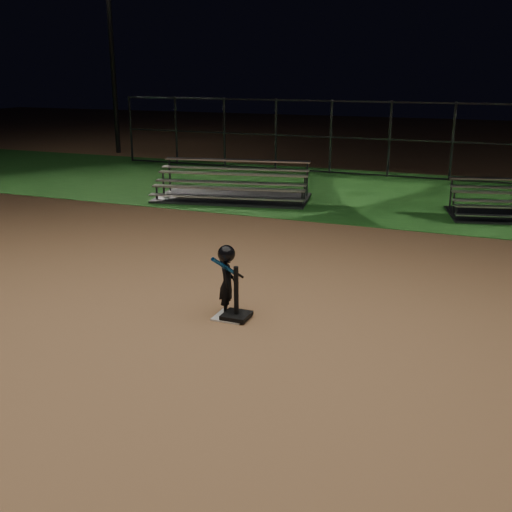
# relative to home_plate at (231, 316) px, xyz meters

# --- Properties ---
(ground) EXTENTS (80.00, 80.00, 0.00)m
(ground) POSITION_rel_home_plate_xyz_m (0.00, 0.00, -0.01)
(ground) COLOR #9A6C46
(ground) RESTS_ON ground
(grass_strip) EXTENTS (60.00, 8.00, 0.01)m
(grass_strip) POSITION_rel_home_plate_xyz_m (0.00, 10.00, -0.01)
(grass_strip) COLOR #1E541B
(grass_strip) RESTS_ON ground
(home_plate) EXTENTS (0.45, 0.45, 0.02)m
(home_plate) POSITION_rel_home_plate_xyz_m (0.00, 0.00, 0.00)
(home_plate) COLOR beige
(home_plate) RESTS_ON ground
(batting_tee) EXTENTS (0.38, 0.38, 0.77)m
(batting_tee) POSITION_rel_home_plate_xyz_m (0.10, -0.03, 0.15)
(batting_tee) COLOR black
(batting_tee) RESTS_ON home_plate
(child_batter) EXTENTS (0.42, 0.64, 1.06)m
(child_batter) POSITION_rel_home_plate_xyz_m (-0.10, 0.10, 0.55)
(child_batter) COLOR black
(child_batter) RESTS_ON ground
(bleacher_left) EXTENTS (4.49, 2.79, 1.03)m
(bleacher_left) POSITION_rel_home_plate_xyz_m (-3.36, 7.70, 0.20)
(bleacher_left) COLOR silver
(bleacher_left) RESTS_ON ground
(backstop_fence) EXTENTS (20.08, 0.08, 2.50)m
(backstop_fence) POSITION_rel_home_plate_xyz_m (0.00, 13.00, 1.24)
(backstop_fence) COLOR #38383D
(backstop_fence) RESTS_ON ground
(light_pole_left) EXTENTS (0.90, 0.53, 8.30)m
(light_pole_left) POSITION_rel_home_plate_xyz_m (-12.00, 14.94, 4.93)
(light_pole_left) COLOR #2D2D30
(light_pole_left) RESTS_ON ground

